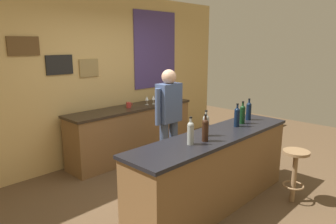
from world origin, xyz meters
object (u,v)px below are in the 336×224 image
wine_bottle_b (205,129)px  wine_glass_a (147,99)px  wine_bottle_d (237,116)px  wine_glass_b (153,98)px  wine_bottle_f (249,110)px  wine_bottle_e (242,114)px  bartender (169,116)px  bar_stool (295,168)px  coffee_mug (129,105)px  wine_bottle_a (191,132)px  wine_bottle_c (206,124)px

wine_bottle_b → wine_glass_a: bearing=64.3°
wine_bottle_d → wine_glass_b: 1.99m
wine_glass_b → wine_bottle_f: bearing=-87.6°
wine_bottle_b → wine_glass_b: (1.13, 2.04, -0.05)m
wine_glass_a → wine_bottle_d: bearing=-96.5°
wine_bottle_e → bartender: bearing=115.3°
bar_stool → wine_bottle_e: wine_bottle_e is taller
bar_stool → wine_bottle_b: size_ratio=2.22×
bar_stool → coffee_mug: size_ratio=5.44×
wine_bottle_b → wine_bottle_f: 1.21m
wine_bottle_d → coffee_mug: bearing=94.9°
wine_glass_a → bartender: bearing=-115.5°
wine_glass_b → wine_bottle_d: bearing=-100.1°
wine_bottle_a → coffee_mug: wine_bottle_a is taller
wine_bottle_d → wine_bottle_f: (0.43, 0.08, 0.00)m
bartender → wine_bottle_d: (0.26, -0.97, 0.12)m
wine_bottle_a → wine_glass_a: 2.37m
coffee_mug → wine_glass_b: bearing=-6.3°
bartender → coffee_mug: (0.09, 1.04, 0.01)m
bar_stool → wine_bottle_e: 0.94m
coffee_mug → bar_stool: bearing=-80.1°
wine_bottle_f → coffee_mug: 2.03m
bartender → wine_bottle_f: size_ratio=5.29×
wine_bottle_a → wine_bottle_e: bearing=3.5°
bar_stool → wine_bottle_c: size_ratio=2.22×
coffee_mug → wine_bottle_b: bearing=-106.0°
bartender → wine_glass_a: bearing=64.5°
wine_bottle_e → wine_glass_b: 1.94m
wine_bottle_c → wine_glass_a: bearing=67.0°
wine_bottle_c → wine_bottle_f: size_ratio=1.00×
wine_bottle_d → wine_glass_a: wine_bottle_d is taller
wine_bottle_d → wine_glass_a: bearing=83.5°
wine_bottle_e → wine_glass_b: wine_bottle_e is taller
bartender → wine_bottle_f: bearing=-52.3°
wine_glass_a → coffee_mug: 0.40m
bar_stool → wine_bottle_e: bearing=99.1°
wine_bottle_a → wine_bottle_d: 0.97m
wine_bottle_d → wine_bottle_e: bearing=9.4°
bartender → wine_bottle_e: size_ratio=5.29×
bar_stool → coffee_mug: coffee_mug is taller
wine_bottle_c → coffee_mug: bearing=77.6°
wine_bottle_c → wine_glass_b: 2.15m
wine_glass_b → coffee_mug: size_ratio=1.24×
wine_bottle_a → wine_bottle_f: (1.40, 0.12, 0.00)m
wine_bottle_a → wine_bottle_b: size_ratio=1.00×
wine_bottle_a → bartender: bearing=54.9°
bartender → wine_bottle_a: 1.25m
wine_bottle_b → coffee_mug: 2.19m
bar_stool → wine_bottle_f: bearing=80.3°
wine_bottle_a → wine_bottle_c: (0.37, 0.08, 0.00)m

